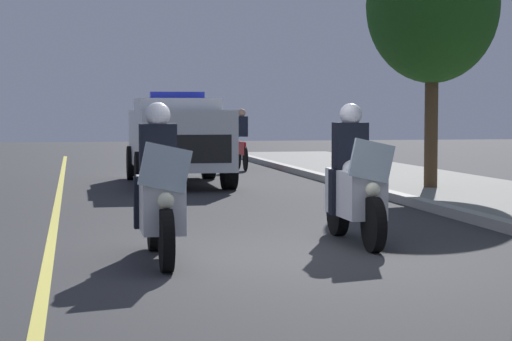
{
  "coord_description": "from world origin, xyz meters",
  "views": [
    {
      "loc": [
        10.13,
        -2.18,
        1.62
      ],
      "look_at": [
        -0.94,
        0.0,
        0.9
      ],
      "focal_mm": 65.37,
      "sensor_mm": 36.0,
      "label": 1
    }
  ],
  "objects_px": {
    "tree_far_back": "(433,6)",
    "police_motorcycle_lead_left": "(160,196)",
    "police_suv": "(178,136)",
    "cyclist_background": "(242,139)",
    "police_motorcycle_lead_right": "(354,186)"
  },
  "relations": [
    {
      "from": "police_motorcycle_lead_left",
      "to": "police_motorcycle_lead_right",
      "type": "xyz_separation_m",
      "value": [
        -0.86,
        2.46,
        0.0
      ]
    },
    {
      "from": "cyclist_background",
      "to": "tree_far_back",
      "type": "distance_m",
      "value": 8.58
    },
    {
      "from": "police_motorcycle_lead_right",
      "to": "police_suv",
      "type": "height_order",
      "value": "police_suv"
    },
    {
      "from": "police_motorcycle_lead_right",
      "to": "cyclist_background",
      "type": "distance_m",
      "value": 14.46
    },
    {
      "from": "police_motorcycle_lead_left",
      "to": "police_suv",
      "type": "height_order",
      "value": "police_suv"
    },
    {
      "from": "tree_far_back",
      "to": "police_motorcycle_lead_left",
      "type": "bearing_deg",
      "value": -39.03
    },
    {
      "from": "police_motorcycle_lead_left",
      "to": "police_motorcycle_lead_right",
      "type": "height_order",
      "value": "same"
    },
    {
      "from": "police_motorcycle_lead_left",
      "to": "police_suv",
      "type": "bearing_deg",
      "value": 172.62
    },
    {
      "from": "police_motorcycle_lead_left",
      "to": "police_motorcycle_lead_right",
      "type": "relative_size",
      "value": 1.0
    },
    {
      "from": "police_motorcycle_lead_left",
      "to": "police_suv",
      "type": "distance_m",
      "value": 10.63
    },
    {
      "from": "police_suv",
      "to": "tree_far_back",
      "type": "relative_size",
      "value": 0.95
    },
    {
      "from": "police_motorcycle_lead_left",
      "to": "tree_far_back",
      "type": "distance_m",
      "value": 10.18
    },
    {
      "from": "police_suv",
      "to": "cyclist_background",
      "type": "height_order",
      "value": "police_suv"
    },
    {
      "from": "police_motorcycle_lead_right",
      "to": "police_suv",
      "type": "bearing_deg",
      "value": -173.52
    },
    {
      "from": "police_motorcycle_lead_left",
      "to": "police_suv",
      "type": "xyz_separation_m",
      "value": [
        -10.53,
        1.36,
        0.37
      ]
    }
  ]
}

